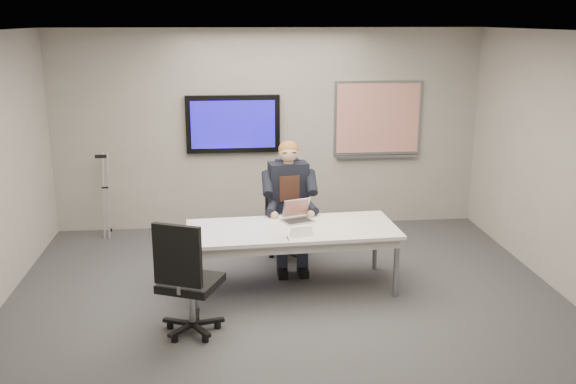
{
  "coord_description": "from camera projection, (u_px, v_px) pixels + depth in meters",
  "views": [
    {
      "loc": [
        -0.63,
        -5.91,
        2.92
      ],
      "look_at": [
        0.06,
        0.87,
        1.07
      ],
      "focal_mm": 40.0,
      "sensor_mm": 36.0,
      "label": 1
    }
  ],
  "objects": [
    {
      "name": "wall_back",
      "position": [
        269.0,
        130.0,
        9.01
      ],
      "size": [
        6.0,
        0.02,
        2.8
      ],
      "primitive_type": "cube",
      "color": "gray",
      "rests_on": "ground"
    },
    {
      "name": "seated_person",
      "position": [
        290.0,
        217.0,
        7.69
      ],
      "size": [
        0.49,
        0.84,
        1.51
      ],
      "rotation": [
        0.0,
        0.0,
        0.12
      ],
      "color": "#212637",
      "rests_on": "office_chair_far"
    },
    {
      "name": "ceiling",
      "position": [
        291.0,
        32.0,
        5.76
      ],
      "size": [
        6.0,
        6.0,
        0.02
      ],
      "primitive_type": "cube",
      "color": "silver",
      "rests_on": "wall_back"
    },
    {
      "name": "pen",
      "position": [
        288.0,
        238.0,
        6.65
      ],
      "size": [
        0.02,
        0.13,
        0.01
      ],
      "primitive_type": "cylinder",
      "rotation": [
        0.0,
        1.57,
        1.63
      ],
      "color": "black",
      "rests_on": "conference_table"
    },
    {
      "name": "name_tent",
      "position": [
        301.0,
        231.0,
        6.73
      ],
      "size": [
        0.25,
        0.11,
        0.1
      ],
      "primitive_type": null,
      "rotation": [
        0.0,
        0.0,
        0.21
      ],
      "color": "white",
      "rests_on": "conference_table"
    },
    {
      "name": "wall_front",
      "position": [
        353.0,
        328.0,
        3.25
      ],
      "size": [
        6.0,
        0.02,
        2.8
      ],
      "primitive_type": "cube",
      "color": "gray",
      "rests_on": "ground"
    },
    {
      "name": "whiteboard",
      "position": [
        378.0,
        119.0,
        9.1
      ],
      "size": [
        1.25,
        0.08,
        1.1
      ],
      "color": "gray",
      "rests_on": "wall_back"
    },
    {
      "name": "tv_display",
      "position": [
        233.0,
        124.0,
        8.89
      ],
      "size": [
        1.3,
        0.09,
        0.8
      ],
      "color": "black",
      "rests_on": "wall_back"
    },
    {
      "name": "crutch",
      "position": [
        106.0,
        193.0,
        8.78
      ],
      "size": [
        0.21,
        0.69,
        1.26
      ],
      "primitive_type": null,
      "rotation": [
        -0.26,
        0.0,
        0.07
      ],
      "color": "#B0B3B8",
      "rests_on": "ground"
    },
    {
      "name": "office_chair_near",
      "position": [
        189.0,
        299.0,
        6.03
      ],
      "size": [
        0.72,
        0.72,
        1.16
      ],
      "rotation": [
        0.0,
        0.0,
        2.74
      ],
      "color": "black",
      "rests_on": "ground"
    },
    {
      "name": "conference_table",
      "position": [
        292.0,
        235.0,
        7.03
      ],
      "size": [
        2.34,
        1.07,
        0.71
      ],
      "rotation": [
        0.0,
        0.0,
        0.05
      ],
      "color": "white",
      "rests_on": "ground"
    },
    {
      "name": "office_chair_far",
      "position": [
        286.0,
        234.0,
        8.02
      ],
      "size": [
        0.62,
        0.62,
        1.0
      ],
      "rotation": [
        0.0,
        0.0,
        0.39
      ],
      "color": "black",
      "rests_on": "ground"
    },
    {
      "name": "laptop",
      "position": [
        297.0,
        215.0,
        7.25
      ],
      "size": [
        0.38,
        0.4,
        0.23
      ],
      "rotation": [
        0.0,
        0.0,
        0.35
      ],
      "color": "#AAABAD",
      "rests_on": "conference_table"
    },
    {
      "name": "floor",
      "position": [
        291.0,
        316.0,
        6.5
      ],
      "size": [
        6.0,
        6.0,
        0.02
      ],
      "primitive_type": "cube",
      "color": "#353638",
      "rests_on": "ground"
    }
  ]
}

